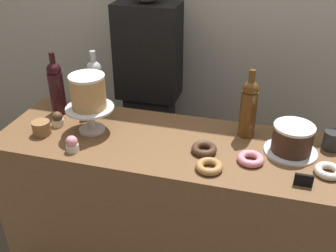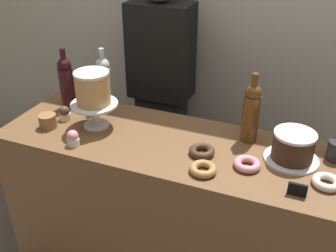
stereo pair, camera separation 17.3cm
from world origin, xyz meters
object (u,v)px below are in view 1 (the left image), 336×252
(white_layer_cake, at_px, (88,92))
(wine_bottle_amber, at_px, (249,108))
(wine_bottle_dark_red, at_px, (56,87))
(cake_stand_pedestal, at_px, (90,115))
(cupcake_chocolate, at_px, (57,119))
(cupcake_strawberry, at_px, (72,144))
(chocolate_round_cake, at_px, (293,138))
(barista_figure, at_px, (149,97))
(coffee_cup_ceramic, at_px, (332,140))
(price_sign_chalkboard, at_px, (304,180))
(donut_chocolate, at_px, (204,149))
(donut_pink, at_px, (251,159))
(cookie_stack, at_px, (41,128))
(donut_sugar, at_px, (328,171))
(wine_bottle_clear, at_px, (96,85))
(donut_maple, at_px, (209,166))

(white_layer_cake, xyz_separation_m, wine_bottle_amber, (0.71, 0.15, -0.06))
(wine_bottle_dark_red, bearing_deg, cake_stand_pedestal, -27.99)
(cupcake_chocolate, bearing_deg, cupcake_strawberry, -46.79)
(cake_stand_pedestal, bearing_deg, white_layer_cake, -11.48)
(chocolate_round_cake, distance_m, barista_figure, 0.98)
(wine_bottle_dark_red, xyz_separation_m, coffee_cup_ceramic, (1.33, 0.00, -0.10))
(cupcake_chocolate, xyz_separation_m, price_sign_chalkboard, (1.14, -0.17, -0.01))
(chocolate_round_cake, distance_m, donut_chocolate, 0.38)
(cake_stand_pedestal, relative_size, donut_pink, 2.02)
(wine_bottle_amber, distance_m, cookie_stack, 0.96)
(cake_stand_pedestal, distance_m, cupcake_chocolate, 0.19)
(price_sign_chalkboard, bearing_deg, cupcake_strawberry, -179.28)
(chocolate_round_cake, xyz_separation_m, cookie_stack, (-1.13, -0.15, -0.04))
(wine_bottle_amber, xyz_separation_m, donut_sugar, (0.35, -0.22, -0.13))
(barista_figure, bearing_deg, wine_bottle_clear, -112.29)
(cupcake_strawberry, bearing_deg, donut_maple, 1.89)
(coffee_cup_ceramic, bearing_deg, donut_maple, -148.58)
(cookie_stack, relative_size, barista_figure, 0.05)
(wine_bottle_amber, bearing_deg, cookie_stack, -165.17)
(white_layer_cake, bearing_deg, wine_bottle_clear, 106.44)
(donut_chocolate, distance_m, price_sign_chalkboard, 0.43)
(chocolate_round_cake, bearing_deg, cake_stand_pedestal, -176.49)
(cupcake_strawberry, xyz_separation_m, donut_sugar, (1.07, 0.12, -0.02))
(cupcake_chocolate, height_order, price_sign_chalkboard, cupcake_chocolate)
(coffee_cup_ceramic, bearing_deg, donut_pink, -149.09)
(cookie_stack, height_order, barista_figure, barista_figure)
(white_layer_cake, relative_size, cupcake_strawberry, 2.19)
(barista_figure, bearing_deg, cupcake_strawberry, -97.68)
(donut_chocolate, bearing_deg, cupcake_strawberry, -165.51)
(chocolate_round_cake, xyz_separation_m, wine_bottle_amber, (-0.20, 0.10, 0.07))
(donut_maple, bearing_deg, barista_figure, 123.56)
(donut_sugar, bearing_deg, wine_bottle_amber, 147.35)
(white_layer_cake, height_order, donut_sugar, white_layer_cake)
(price_sign_chalkboard, bearing_deg, coffee_cup_ceramic, 67.88)
(wine_bottle_dark_red, bearing_deg, wine_bottle_amber, 1.42)
(coffee_cup_ceramic, bearing_deg, chocolate_round_cake, -156.00)
(wine_bottle_clear, relative_size, wine_bottle_dark_red, 1.00)
(cake_stand_pedestal, xyz_separation_m, cupcake_strawberry, (-0.00, -0.19, -0.05))
(cookie_stack, height_order, price_sign_chalkboard, cookie_stack)
(donut_chocolate, distance_m, donut_maple, 0.13)
(cake_stand_pedestal, height_order, donut_maple, cake_stand_pedestal)
(wine_bottle_dark_red, bearing_deg, barista_figure, 53.23)
(cake_stand_pedestal, bearing_deg, coffee_cup_ceramic, 6.94)
(donut_chocolate, height_order, donut_pink, same)
(donut_maple, relative_size, coffee_cup_ceramic, 1.32)
(donut_pink, distance_m, coffee_cup_ceramic, 0.39)
(cake_stand_pedestal, bearing_deg, chocolate_round_cake, 3.51)
(donut_sugar, height_order, donut_pink, same)
(cake_stand_pedestal, distance_m, white_layer_cake, 0.12)
(barista_figure, bearing_deg, donut_chocolate, -54.11)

